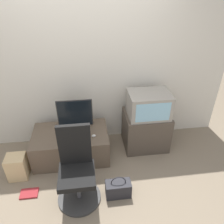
% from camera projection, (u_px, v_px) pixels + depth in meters
% --- Properties ---
extents(ground_plane, '(12.00, 12.00, 0.00)m').
position_uv_depth(ground_plane, '(94.00, 201.00, 2.71)').
color(ground_plane, '#7F705B').
extents(wall_back, '(4.40, 0.05, 2.60)m').
position_uv_depth(wall_back, '(84.00, 64.00, 3.14)').
color(wall_back, silver).
rests_on(wall_back, ground_plane).
extents(desk, '(1.09, 0.66, 0.43)m').
position_uv_depth(desk, '(71.00, 145.00, 3.28)').
color(desk, brown).
rests_on(desk, ground_plane).
extents(side_stand, '(0.68, 0.55, 0.59)m').
position_uv_depth(side_stand, '(145.00, 130.00, 3.47)').
color(side_stand, '#4C4238').
rests_on(side_stand, ground_plane).
extents(main_monitor, '(0.50, 0.24, 0.49)m').
position_uv_depth(main_monitor, '(75.00, 116.00, 3.12)').
color(main_monitor, '#2D2D2D').
rests_on(main_monitor, desk).
extents(keyboard, '(0.37, 0.11, 0.01)m').
position_uv_depth(keyboard, '(76.00, 138.00, 3.06)').
color(keyboard, '#2D2D2D').
rests_on(keyboard, desk).
extents(mouse, '(0.06, 0.04, 0.04)m').
position_uv_depth(mouse, '(93.00, 136.00, 3.09)').
color(mouse, silver).
rests_on(mouse, desk).
extents(crt_tv, '(0.60, 0.46, 0.37)m').
position_uv_depth(crt_tv, '(148.00, 105.00, 3.20)').
color(crt_tv, gray).
rests_on(crt_tv, side_stand).
extents(office_chair, '(0.53, 0.53, 0.99)m').
position_uv_depth(office_chair, '(77.00, 172.00, 2.58)').
color(office_chair, '#333333').
rests_on(office_chair, ground_plane).
extents(cardboard_box_lower, '(0.25, 0.22, 0.35)m').
position_uv_depth(cardboard_box_lower, '(17.00, 167.00, 2.95)').
color(cardboard_box_lower, '#D1B27F').
rests_on(cardboard_box_lower, ground_plane).
extents(handbag, '(0.32, 0.16, 0.33)m').
position_uv_depth(handbag, '(118.00, 189.00, 2.73)').
color(handbag, '#232328').
rests_on(handbag, ground_plane).
extents(book, '(0.22, 0.15, 0.02)m').
position_uv_depth(book, '(29.00, 193.00, 2.79)').
color(book, maroon).
rests_on(book, ground_plane).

